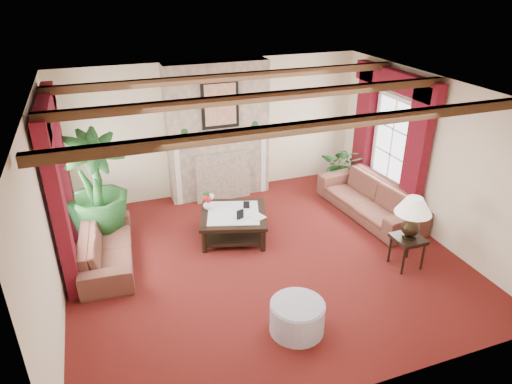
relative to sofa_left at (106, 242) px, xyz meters
name	(u,v)px	position (x,y,z in m)	size (l,w,h in m)	color
floor	(264,259)	(2.36, -0.75, -0.38)	(6.00, 6.00, 0.00)	#410F0B
ceiling	(265,93)	(2.36, -0.75, 2.32)	(6.00, 6.00, 0.00)	white
back_wall	(215,129)	(2.36, 2.00, 0.97)	(6.00, 0.02, 2.70)	beige
left_wall	(46,216)	(-0.64, -0.75, 0.97)	(0.02, 5.50, 2.70)	beige
right_wall	(430,157)	(5.36, -0.75, 0.97)	(0.02, 5.50, 2.70)	beige
ceiling_beams	(265,97)	(2.36, -0.75, 2.26)	(6.00, 3.00, 0.12)	#321B0F
fireplace	(215,61)	(2.36, 1.80, 2.32)	(2.00, 0.52, 2.70)	tan
french_door_left	(41,134)	(-0.61, 0.25, 1.75)	(0.10, 1.10, 2.16)	white
french_door_right	(399,98)	(5.33, 0.25, 1.75)	(0.10, 1.10, 2.16)	white
curtains_left	(43,104)	(-0.50, 0.25, 2.17)	(0.20, 2.40, 2.55)	#4A0914
curtains_right	(397,75)	(5.22, 0.25, 2.17)	(0.20, 2.40, 2.55)	#4A0914
sofa_left	(106,242)	(0.00, 0.00, 0.00)	(0.71, 1.97, 0.76)	#380F15
sofa_right	(371,193)	(4.77, -0.02, 0.07)	(0.88, 2.34, 0.89)	#380F15
potted_palm	(99,209)	(-0.03, 0.88, 0.15)	(1.65, 2.12, 1.05)	black
small_plant	(342,171)	(4.87, 1.20, -0.01)	(1.28, 1.29, 0.75)	black
coffee_table	(234,225)	(2.11, 0.08, -0.15)	(1.11, 1.11, 0.45)	black
side_table	(406,251)	(4.38, -1.68, -0.12)	(0.44, 0.44, 0.52)	black
ottoman	(297,317)	(2.18, -2.41, -0.17)	(0.71, 0.71, 0.41)	gray
table_lamp	(412,217)	(4.38, -1.68, 0.49)	(0.55, 0.55, 0.69)	black
flower_vase	(208,204)	(1.75, 0.38, 0.17)	(0.23, 0.23, 0.18)	silver
book	(252,212)	(2.35, -0.22, 0.21)	(0.20, 0.09, 0.28)	black
photo_frame_a	(240,215)	(2.16, -0.16, 0.16)	(0.13, 0.02, 0.17)	black
photo_frame_b	(246,205)	(2.38, 0.16, 0.15)	(0.11, 0.02, 0.14)	black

